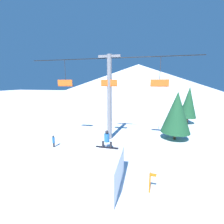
{
  "coord_description": "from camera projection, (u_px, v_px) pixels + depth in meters",
  "views": [
    {
      "loc": [
        3.95,
        -7.98,
        6.44
      ],
      "look_at": [
        1.09,
        4.9,
        3.85
      ],
      "focal_mm": 24.0,
      "sensor_mm": 36.0,
      "label": 1
    }
  ],
  "objects": [
    {
      "name": "trail_marker",
      "position": [
        150.0,
        182.0,
        8.78
      ],
      "size": [
        0.41,
        0.1,
        1.31
      ],
      "color": "orange",
      "rests_on": "ground_plane"
    },
    {
      "name": "distant_skier",
      "position": [
        54.0,
        141.0,
        15.11
      ],
      "size": [
        0.24,
        0.24,
        1.23
      ],
      "color": "black",
      "rests_on": "ground_plane"
    },
    {
      "name": "mountain_ridge",
      "position": [
        138.0,
        80.0,
        74.84
      ],
      "size": [
        87.85,
        87.85,
        15.27
      ],
      "color": "silver",
      "rests_on": "ground_plane"
    },
    {
      "name": "pine_tree_far",
      "position": [
        189.0,
        102.0,
        23.31
      ],
      "size": [
        2.54,
        2.54,
        5.87
      ],
      "color": "#4C3823",
      "rests_on": "ground_plane"
    },
    {
      "name": "pine_tree_near",
      "position": [
        177.0,
        112.0,
        16.74
      ],
      "size": [
        3.22,
        3.22,
        5.51
      ],
      "color": "#4C3823",
      "rests_on": "ground_plane"
    },
    {
      "name": "snow_ramp",
      "position": [
        96.0,
        170.0,
        9.44
      ],
      "size": [
        3.09,
        3.51,
        2.05
      ],
      "color": "white",
      "rests_on": "ground_plane"
    },
    {
      "name": "ground_plane",
      "position": [
        79.0,
        183.0,
        9.73
      ],
      "size": [
        220.0,
        220.0,
        0.0
      ],
      "primitive_type": "plane",
      "color": "white"
    },
    {
      "name": "snowboarder",
      "position": [
        107.0,
        139.0,
        10.17
      ],
      "size": [
        1.6,
        0.36,
        1.24
      ],
      "color": "black",
      "rests_on": "snow_ramp"
    },
    {
      "name": "chairlift",
      "position": [
        109.0,
        93.0,
        16.52
      ],
      "size": [
        18.47,
        0.52,
        9.39
      ],
      "color": "slate",
      "rests_on": "ground_plane"
    }
  ]
}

